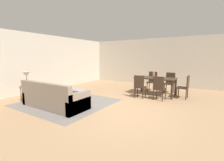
% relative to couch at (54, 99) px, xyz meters
% --- Properties ---
extents(ground_plane, '(10.80, 10.80, 0.00)m').
position_rel_couch_xyz_m(ground_plane, '(1.88, 0.97, -0.29)').
color(ground_plane, '#9E7A56').
extents(wall_back, '(9.00, 0.12, 2.70)m').
position_rel_couch_xyz_m(wall_back, '(1.88, 5.97, 1.06)').
color(wall_back, '#BCB2A0').
rests_on(wall_back, ground_plane).
extents(wall_left, '(0.12, 11.00, 2.70)m').
position_rel_couch_xyz_m(wall_left, '(-2.62, 1.47, 1.06)').
color(wall_left, '#BCB2A0').
rests_on(wall_left, ground_plane).
extents(area_rug, '(3.00, 2.80, 0.01)m').
position_rel_couch_xyz_m(area_rug, '(-0.05, 0.58, -0.28)').
color(area_rug, slate).
rests_on(area_rug, ground_plane).
extents(couch, '(2.28, 0.92, 0.86)m').
position_rel_couch_xyz_m(couch, '(0.00, 0.00, 0.00)').
color(couch, gray).
rests_on(couch, ground_plane).
extents(ottoman_table, '(0.99, 0.46, 0.39)m').
position_rel_couch_xyz_m(ottoman_table, '(-0.10, 1.11, -0.06)').
color(ottoman_table, gray).
rests_on(ottoman_table, ground_plane).
extents(side_table, '(0.40, 0.40, 0.57)m').
position_rel_couch_xyz_m(side_table, '(-1.44, -0.04, 0.17)').
color(side_table, olive).
rests_on(side_table, ground_plane).
extents(table_lamp, '(0.26, 0.26, 0.53)m').
position_rel_couch_xyz_m(table_lamp, '(-1.44, -0.04, 0.70)').
color(table_lamp, brown).
rests_on(table_lamp, side_table).
extents(dining_table, '(1.65, 0.88, 0.76)m').
position_rel_couch_xyz_m(dining_table, '(2.30, 3.42, 0.38)').
color(dining_table, '#332319').
rests_on(dining_table, ground_plane).
extents(dining_chair_near_left, '(0.42, 0.42, 0.92)m').
position_rel_couch_xyz_m(dining_chair_near_left, '(1.93, 2.58, 0.23)').
color(dining_chair_near_left, '#332319').
rests_on(dining_chair_near_left, ground_plane).
extents(dining_chair_near_right, '(0.43, 0.43, 0.92)m').
position_rel_couch_xyz_m(dining_chair_near_right, '(2.68, 2.65, 0.23)').
color(dining_chair_near_right, '#332319').
rests_on(dining_chair_near_right, ground_plane).
extents(dining_chair_far_left, '(0.41, 0.41, 0.92)m').
position_rel_couch_xyz_m(dining_chair_far_left, '(1.91, 4.25, 0.23)').
color(dining_chair_far_left, '#332319').
rests_on(dining_chair_far_left, ground_plane).
extents(dining_chair_far_right, '(0.40, 0.40, 0.92)m').
position_rel_couch_xyz_m(dining_chair_far_right, '(2.73, 4.24, 0.23)').
color(dining_chair_far_right, '#332319').
rests_on(dining_chair_far_right, ground_plane).
extents(dining_chair_head_east, '(0.41, 0.41, 0.92)m').
position_rel_couch_xyz_m(dining_chair_head_east, '(3.47, 3.42, 0.23)').
color(dining_chair_head_east, '#332319').
rests_on(dining_chair_head_east, ground_plane).
extents(vase_centerpiece, '(0.09, 0.09, 0.26)m').
position_rel_couch_xyz_m(vase_centerpiece, '(2.23, 3.37, 0.60)').
color(vase_centerpiece, '#B26659').
rests_on(vase_centerpiece, dining_table).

